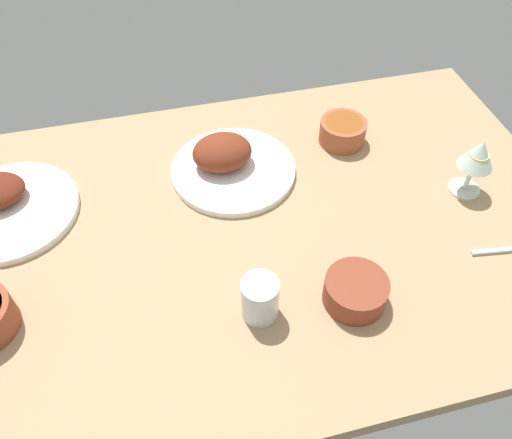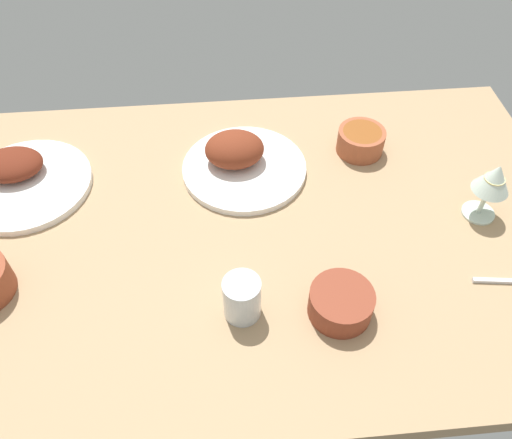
{
  "view_description": "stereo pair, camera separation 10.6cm",
  "coord_description": "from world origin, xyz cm",
  "px_view_note": "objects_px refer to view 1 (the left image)",
  "views": [
    {
      "loc": [
        -16.91,
        -68.03,
        86.31
      ],
      "look_at": [
        0.0,
        0.0,
        6.0
      ],
      "focal_mm": 35.6,
      "sensor_mm": 36.0,
      "label": 1
    },
    {
      "loc": [
        -6.41,
        -69.81,
        86.31
      ],
      "look_at": [
        0.0,
        0.0,
        6.0
      ],
      "focal_mm": 35.6,
      "sensor_mm": 36.0,
      "label": 2
    }
  ],
  "objects_px": {
    "wine_glass": "(478,157)",
    "fork_loose": "(512,249)",
    "plate_center_main": "(228,162)",
    "plate_far_side": "(3,204)",
    "bowl_sauce": "(356,290)",
    "bowl_soup": "(343,131)",
    "water_tumbler": "(260,299)"
  },
  "relations": [
    {
      "from": "wine_glass",
      "to": "fork_loose",
      "type": "height_order",
      "value": "wine_glass"
    },
    {
      "from": "plate_center_main",
      "to": "plate_far_side",
      "type": "bearing_deg",
      "value": -179.42
    },
    {
      "from": "bowl_sauce",
      "to": "bowl_soup",
      "type": "bearing_deg",
      "value": 72.6
    },
    {
      "from": "wine_glass",
      "to": "plate_center_main",
      "type": "bearing_deg",
      "value": 159.35
    },
    {
      "from": "bowl_soup",
      "to": "bowl_sauce",
      "type": "height_order",
      "value": "bowl_soup"
    },
    {
      "from": "bowl_soup",
      "to": "fork_loose",
      "type": "relative_size",
      "value": 0.66
    },
    {
      "from": "plate_center_main",
      "to": "plate_far_side",
      "type": "xyz_separation_m",
      "value": [
        -0.5,
        -0.01,
        -0.01
      ]
    },
    {
      "from": "bowl_soup",
      "to": "wine_glass",
      "type": "relative_size",
      "value": 0.8
    },
    {
      "from": "plate_center_main",
      "to": "bowl_soup",
      "type": "distance_m",
      "value": 0.3
    },
    {
      "from": "bowl_sauce",
      "to": "wine_glass",
      "type": "relative_size",
      "value": 0.85
    },
    {
      "from": "plate_center_main",
      "to": "bowl_sauce",
      "type": "distance_m",
      "value": 0.43
    },
    {
      "from": "water_tumbler",
      "to": "fork_loose",
      "type": "height_order",
      "value": "water_tumbler"
    },
    {
      "from": "plate_far_side",
      "to": "wine_glass",
      "type": "height_order",
      "value": "wine_glass"
    },
    {
      "from": "bowl_soup",
      "to": "wine_glass",
      "type": "bearing_deg",
      "value": -47.19
    },
    {
      "from": "plate_center_main",
      "to": "bowl_soup",
      "type": "height_order",
      "value": "plate_center_main"
    },
    {
      "from": "wine_glass",
      "to": "water_tumbler",
      "type": "height_order",
      "value": "wine_glass"
    },
    {
      "from": "plate_far_side",
      "to": "bowl_sauce",
      "type": "height_order",
      "value": "plate_far_side"
    },
    {
      "from": "plate_center_main",
      "to": "water_tumbler",
      "type": "xyz_separation_m",
      "value": [
        -0.02,
        -0.39,
        0.02
      ]
    },
    {
      "from": "bowl_sauce",
      "to": "wine_glass",
      "type": "bearing_deg",
      "value": 31.35
    },
    {
      "from": "plate_center_main",
      "to": "fork_loose",
      "type": "height_order",
      "value": "plate_center_main"
    },
    {
      "from": "bowl_sauce",
      "to": "water_tumbler",
      "type": "height_order",
      "value": "water_tumbler"
    },
    {
      "from": "wine_glass",
      "to": "fork_loose",
      "type": "bearing_deg",
      "value": -87.75
    },
    {
      "from": "plate_center_main",
      "to": "fork_loose",
      "type": "relative_size",
      "value": 1.69
    },
    {
      "from": "plate_far_side",
      "to": "bowl_soup",
      "type": "relative_size",
      "value": 2.62
    },
    {
      "from": "plate_far_side",
      "to": "water_tumbler",
      "type": "height_order",
      "value": "water_tumbler"
    },
    {
      "from": "plate_center_main",
      "to": "water_tumbler",
      "type": "relative_size",
      "value": 3.19
    },
    {
      "from": "bowl_sauce",
      "to": "water_tumbler",
      "type": "xyz_separation_m",
      "value": [
        -0.18,
        0.02,
        0.02
      ]
    },
    {
      "from": "bowl_sauce",
      "to": "water_tumbler",
      "type": "distance_m",
      "value": 0.18
    },
    {
      "from": "plate_center_main",
      "to": "bowl_soup",
      "type": "xyz_separation_m",
      "value": [
        0.29,
        0.04,
        0.0
      ]
    },
    {
      "from": "water_tumbler",
      "to": "fork_loose",
      "type": "bearing_deg",
      "value": 1.6
    },
    {
      "from": "plate_far_side",
      "to": "wine_glass",
      "type": "bearing_deg",
      "value": -10.45
    },
    {
      "from": "fork_loose",
      "to": "bowl_soup",
      "type": "bearing_deg",
      "value": -54.44
    }
  ]
}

